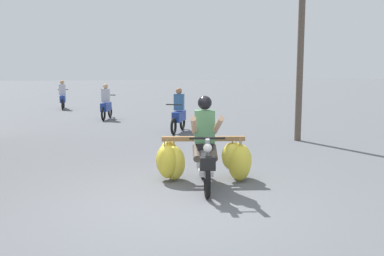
{
  "coord_description": "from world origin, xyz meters",
  "views": [
    {
      "loc": [
        -1.09,
        -6.22,
        2.08
      ],
      "look_at": [
        0.73,
        1.87,
        0.9
      ],
      "focal_mm": 40.91,
      "sensor_mm": 36.0,
      "label": 1
    }
  ],
  "objects_px": {
    "motorbike_main_loaded": "(206,157)",
    "utility_pole": "(301,32)",
    "motorbike_distant_ahead_right": "(63,97)",
    "motorbike_distant_far_ahead": "(106,105)",
    "motorbike_distant_ahead_left": "(179,114)"
  },
  "relations": [
    {
      "from": "motorbike_distant_ahead_left",
      "to": "motorbike_distant_far_ahead",
      "type": "height_order",
      "value": "same"
    },
    {
      "from": "motorbike_main_loaded",
      "to": "motorbike_distant_far_ahead",
      "type": "relative_size",
      "value": 1.18
    },
    {
      "from": "utility_pole",
      "to": "motorbike_distant_far_ahead",
      "type": "bearing_deg",
      "value": 129.44
    },
    {
      "from": "motorbike_main_loaded",
      "to": "utility_pole",
      "type": "xyz_separation_m",
      "value": [
        3.62,
        3.73,
        2.53
      ]
    },
    {
      "from": "motorbike_distant_ahead_left",
      "to": "motorbike_distant_ahead_right",
      "type": "xyz_separation_m",
      "value": [
        -4.09,
        8.57,
        0.0
      ]
    },
    {
      "from": "motorbike_main_loaded",
      "to": "motorbike_distant_ahead_right",
      "type": "bearing_deg",
      "value": 103.17
    },
    {
      "from": "motorbike_distant_ahead_left",
      "to": "utility_pole",
      "type": "relative_size",
      "value": 0.25
    },
    {
      "from": "motorbike_distant_ahead_right",
      "to": "motorbike_distant_far_ahead",
      "type": "height_order",
      "value": "same"
    },
    {
      "from": "motorbike_distant_ahead_right",
      "to": "motorbike_distant_ahead_left",
      "type": "bearing_deg",
      "value": -64.48
    },
    {
      "from": "motorbike_main_loaded",
      "to": "utility_pole",
      "type": "bearing_deg",
      "value": 45.83
    },
    {
      "from": "motorbike_main_loaded",
      "to": "motorbike_distant_far_ahead",
      "type": "xyz_separation_m",
      "value": [
        -1.48,
        9.94,
        0.1
      ]
    },
    {
      "from": "motorbike_main_loaded",
      "to": "motorbike_distant_ahead_left",
      "type": "xyz_separation_m",
      "value": [
        0.67,
        6.06,
        0.1
      ]
    },
    {
      "from": "motorbike_distant_ahead_left",
      "to": "utility_pole",
      "type": "height_order",
      "value": "utility_pole"
    },
    {
      "from": "motorbike_distant_ahead_right",
      "to": "motorbike_distant_far_ahead",
      "type": "xyz_separation_m",
      "value": [
        1.94,
        -4.69,
        0.0
      ]
    },
    {
      "from": "motorbike_distant_far_ahead",
      "to": "utility_pole",
      "type": "bearing_deg",
      "value": -50.56
    }
  ]
}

